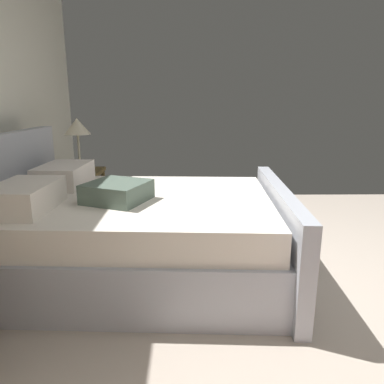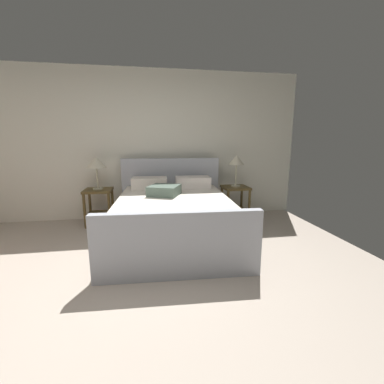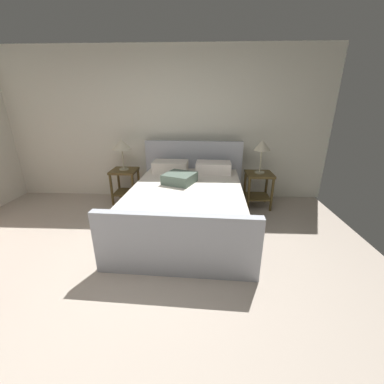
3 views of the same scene
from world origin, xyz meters
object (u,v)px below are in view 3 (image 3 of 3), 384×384
(bed, at_px, (187,203))
(table_lamp_right, at_px, (262,146))
(nightstand_left, at_px, (125,180))
(table_lamp_left, at_px, (122,145))
(nightstand_right, at_px, (258,184))

(bed, distance_m, table_lamp_right, 1.55)
(nightstand_left, relative_size, table_lamp_left, 1.13)
(bed, xyz_separation_m, table_lamp_left, (-1.17, 0.85, 0.69))
(table_lamp_right, height_order, table_lamp_left, table_lamp_right)
(nightstand_right, bearing_deg, nightstand_left, 177.27)
(nightstand_left, bearing_deg, bed, -36.06)
(nightstand_right, bearing_deg, bed, -147.60)
(bed, bearing_deg, nightstand_right, 32.40)
(nightstand_left, bearing_deg, table_lamp_right, -2.73)
(bed, height_order, table_lamp_left, table_lamp_left)
(bed, relative_size, table_lamp_right, 4.15)
(bed, xyz_separation_m, nightstand_left, (-1.17, 0.85, 0.06))
(table_lamp_left, bearing_deg, nightstand_right, -2.73)
(bed, xyz_separation_m, nightstand_right, (1.16, 0.74, 0.06))
(table_lamp_right, relative_size, nightstand_left, 0.91)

